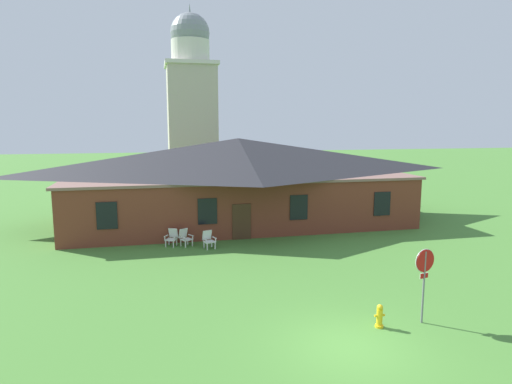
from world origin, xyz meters
name	(u,v)px	position (x,y,z in m)	size (l,w,h in m)	color
ground_plane	(350,348)	(0.00, 0.00, 0.00)	(200.00, 200.00, 0.00)	#477F33
brick_building	(238,179)	(0.00, 18.20, 2.93)	(22.75, 10.40, 5.74)	brown
dome_tower	(192,107)	(-1.78, 34.36, 8.44)	(5.18, 5.18, 18.53)	#BCB29E
stop_sign	(424,271)	(3.09, 1.04, 1.82)	(0.79, 0.20, 2.57)	slate
lawn_chair_by_porch	(172,237)	(-4.78, 12.66, 0.50)	(0.81, 0.85, 0.96)	silver
lawn_chair_near_door	(185,237)	(-4.07, 12.49, 0.50)	(0.84, 0.86, 0.96)	silver
lawn_chair_left_end	(208,239)	(-2.86, 11.76, 0.50)	(0.75, 0.80, 0.96)	white
fire_hydrant	(380,316)	(1.52, 1.04, 0.38)	(0.36, 0.28, 0.79)	gold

